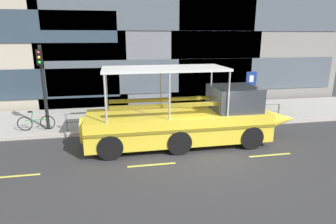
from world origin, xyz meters
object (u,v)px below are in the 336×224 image
at_px(leaned_bicycle, 36,123).
at_px(duck_tour_boat, 190,120).
at_px(pedestrian_near_bow, 224,100).
at_px(parking_sign, 251,87).
at_px(traffic_light_pole, 43,80).

relative_size(leaned_bicycle, duck_tour_boat, 0.18).
xyz_separation_m(leaned_bicycle, duck_tour_boat, (7.05, -2.66, 0.53)).
height_order(duck_tour_boat, pedestrian_near_bow, duck_tour_boat).
distance_m(parking_sign, pedestrian_near_bow, 1.62).
bearing_deg(pedestrian_near_bow, leaned_bicycle, -176.03).
distance_m(leaned_bicycle, duck_tour_boat, 7.55).
bearing_deg(leaned_bicycle, parking_sign, 1.11).
height_order(parking_sign, pedestrian_near_bow, parking_sign).
bearing_deg(duck_tour_boat, traffic_light_pole, 157.61).
height_order(parking_sign, leaned_bicycle, parking_sign).
bearing_deg(duck_tour_boat, pedestrian_near_bow, 49.49).
bearing_deg(leaned_bicycle, traffic_light_pole, 2.61).
distance_m(parking_sign, leaned_bicycle, 11.33).
relative_size(traffic_light_pole, leaned_bicycle, 2.33).
height_order(leaned_bicycle, duck_tour_boat, duck_tour_boat).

